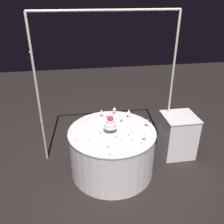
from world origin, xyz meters
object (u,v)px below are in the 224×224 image
(decorative_arch, at_px, (107,69))
(wine_glass_3, at_px, (122,116))
(side_table, at_px, (178,135))
(tiered_cake, at_px, (110,124))
(wine_glass_6, at_px, (102,112))
(wine_glass_2, at_px, (147,121))
(wine_glass_4, at_px, (114,109))
(wine_glass_1, at_px, (129,112))
(cake_knife, at_px, (130,129))
(wine_glass_0, at_px, (107,113))
(main_table, at_px, (112,151))
(wine_glass_5, at_px, (145,136))

(decorative_arch, height_order, wine_glass_3, decorative_arch)
(side_table, xyz_separation_m, wine_glass_3, (-1.05, -0.05, 0.51))
(tiered_cake, relative_size, wine_glass_6, 1.84)
(tiered_cake, xyz_separation_m, wine_glass_6, (-0.07, 0.51, -0.04))
(wine_glass_2, bearing_deg, wine_glass_4, 131.82)
(side_table, bearing_deg, wine_glass_6, 171.67)
(wine_glass_1, xyz_separation_m, cake_knife, (-0.05, -0.35, -0.13))
(decorative_arch, relative_size, cake_knife, 8.46)
(wine_glass_0, height_order, cake_knife, wine_glass_0)
(cake_knife, bearing_deg, tiered_cake, -171.46)
(main_table, xyz_separation_m, wine_glass_2, (0.58, 0.03, 0.49))
(tiered_cake, height_order, wine_glass_0, tiered_cake)
(wine_glass_4, distance_m, wine_glass_5, 0.95)
(wine_glass_6, bearing_deg, main_table, -77.78)
(main_table, bearing_deg, wine_glass_2, 3.41)
(main_table, distance_m, cake_knife, 0.49)
(decorative_arch, bearing_deg, side_table, -9.68)
(main_table, distance_m, wine_glass_3, 0.60)
(wine_glass_2, bearing_deg, cake_knife, -176.18)
(wine_glass_0, bearing_deg, wine_glass_6, 144.30)
(wine_glass_0, bearing_deg, side_table, -5.97)
(main_table, relative_size, wine_glass_0, 9.29)
(tiered_cake, bearing_deg, wine_glass_6, 98.18)
(wine_glass_5, bearing_deg, wine_glass_6, 122.11)
(wine_glass_1, relative_size, wine_glass_4, 1.11)
(wine_glass_5, bearing_deg, cake_knife, 108.74)
(decorative_arch, bearing_deg, wine_glass_0, -98.74)
(wine_glass_0, bearing_deg, wine_glass_4, 41.10)
(wine_glass_2, xyz_separation_m, wine_glass_6, (-0.68, 0.44, 0.00))
(decorative_arch, relative_size, main_table, 1.80)
(tiered_cake, relative_size, wine_glass_1, 1.59)
(main_table, relative_size, wine_glass_2, 9.93)
(wine_glass_1, bearing_deg, wine_glass_5, -84.00)
(decorative_arch, xyz_separation_m, main_table, (-0.00, -0.49, -1.24))
(main_table, relative_size, wine_glass_1, 8.19)
(decorative_arch, bearing_deg, wine_glass_1, -19.97)
(tiered_cake, xyz_separation_m, wine_glass_1, (0.38, 0.40, -0.02))
(wine_glass_5, relative_size, cake_knife, 0.47)
(cake_knife, bearing_deg, wine_glass_4, 107.77)
(decorative_arch, distance_m, wine_glass_4, 0.75)
(wine_glass_3, distance_m, wine_glass_6, 0.40)
(wine_glass_4, bearing_deg, wine_glass_2, -48.18)
(decorative_arch, distance_m, wine_glass_1, 0.81)
(wine_glass_4, bearing_deg, tiered_cake, -105.71)
(wine_glass_5, bearing_deg, decorative_arch, 116.31)
(wine_glass_0, xyz_separation_m, wine_glass_6, (-0.09, 0.07, -0.00))
(decorative_arch, bearing_deg, wine_glass_4, 18.00)
(side_table, distance_m, wine_glass_5, 1.15)
(cake_knife, bearing_deg, wine_glass_1, 81.57)
(main_table, xyz_separation_m, side_table, (1.25, 0.28, 0.01))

